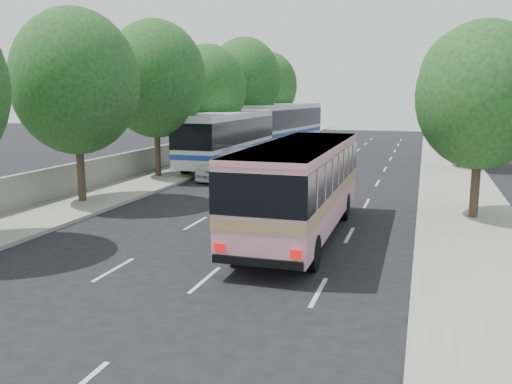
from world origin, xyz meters
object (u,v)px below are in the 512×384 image
at_px(pink_taxi, 285,195).
at_px(white_pickup, 231,163).
at_px(pink_bus, 300,179).
at_px(tour_coach_front, 228,134).
at_px(tour_coach_rear, 283,121).

distance_m(pink_taxi, white_pickup, 9.97).
height_order(pink_bus, tour_coach_front, tour_coach_front).
distance_m(tour_coach_front, tour_coach_rear, 14.38).
distance_m(pink_bus, tour_coach_rear, 32.19).
bearing_deg(pink_taxi, tour_coach_front, 121.03).
distance_m(pink_taxi, tour_coach_front, 14.79).
distance_m(pink_bus, pink_taxi, 4.36).
bearing_deg(tour_coach_rear, white_pickup, -77.35).
xyz_separation_m(pink_bus, pink_taxi, (-1.51, 3.86, -1.35)).
bearing_deg(tour_coach_front, white_pickup, -67.72).
bearing_deg(tour_coach_rear, pink_bus, -66.71).
bearing_deg(pink_taxi, tour_coach_rear, 105.96).
distance_m(pink_taxi, tour_coach_rear, 28.12).
bearing_deg(pink_taxi, white_pickup, 124.76).
relative_size(white_pickup, tour_coach_rear, 0.44).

